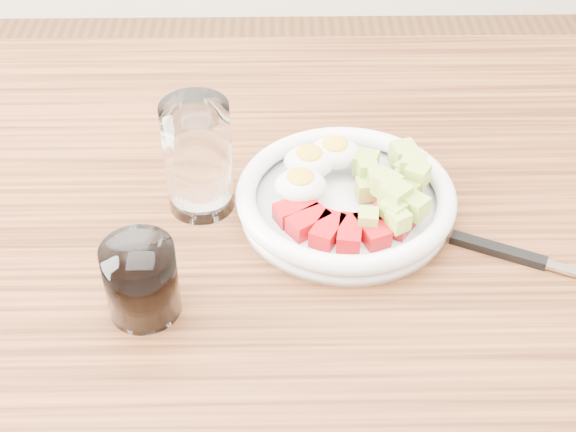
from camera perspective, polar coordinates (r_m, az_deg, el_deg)
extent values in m
cube|color=brown|center=(0.87, 0.67, -2.88)|extent=(1.50, 0.90, 0.04)
cylinder|color=white|center=(0.90, 4.08, 0.64)|extent=(0.23, 0.23, 0.01)
torus|color=white|center=(0.89, 4.14, 1.52)|extent=(0.24, 0.24, 0.02)
cube|color=#B40B11|center=(0.86, 0.53, 0.36)|extent=(0.05, 0.04, 0.02)
cube|color=#B40B11|center=(0.85, 1.47, -0.48)|extent=(0.05, 0.05, 0.02)
cube|color=#B40B11|center=(0.84, 2.84, -1.04)|extent=(0.04, 0.05, 0.02)
cube|color=#B40B11|center=(0.84, 4.43, -1.23)|extent=(0.03, 0.05, 0.02)
cube|color=#B40B11|center=(0.85, 5.96, -1.01)|extent=(0.04, 0.05, 0.02)
cube|color=#B40B11|center=(0.86, 7.18, -0.41)|extent=(0.05, 0.04, 0.02)
cube|color=#B40B11|center=(0.87, 7.92, 0.44)|extent=(0.05, 0.05, 0.02)
ellipsoid|color=white|center=(0.91, 1.51, 3.85)|extent=(0.06, 0.05, 0.03)
ellipsoid|color=yellow|center=(0.90, 1.53, 4.49)|extent=(0.03, 0.03, 0.01)
ellipsoid|color=white|center=(0.93, 3.35, 4.50)|extent=(0.06, 0.05, 0.03)
ellipsoid|color=yellow|center=(0.92, 3.38, 5.13)|extent=(0.03, 0.03, 0.01)
ellipsoid|color=white|center=(0.88, 0.88, 2.16)|extent=(0.06, 0.05, 0.03)
ellipsoid|color=yellow|center=(0.87, 0.89, 2.81)|extent=(0.03, 0.03, 0.01)
cube|color=#AFC54B|center=(0.85, 7.58, 0.37)|extent=(0.03, 0.03, 0.02)
cube|color=#AFC54B|center=(0.84, 5.72, -0.26)|extent=(0.02, 0.02, 0.02)
cube|color=#AFC54B|center=(0.85, 7.64, 1.41)|extent=(0.04, 0.04, 0.03)
cube|color=#AFC54B|center=(0.88, 6.42, 2.57)|extent=(0.02, 0.02, 0.02)
cube|color=#AFC54B|center=(0.85, 9.06, 0.66)|extent=(0.03, 0.03, 0.02)
cube|color=#AFC54B|center=(0.87, 7.10, 2.17)|extent=(0.03, 0.03, 0.02)
cube|color=#AFC54B|center=(0.88, 9.18, 2.90)|extent=(0.03, 0.03, 0.02)
cube|color=#AFC54B|center=(0.88, 8.54, 1.77)|extent=(0.03, 0.03, 0.02)
cube|color=#AFC54B|center=(0.91, 8.17, 2.37)|extent=(0.03, 0.03, 0.02)
cube|color=#AFC54B|center=(0.92, 8.51, 3.10)|extent=(0.04, 0.04, 0.03)
cube|color=#AFC54B|center=(0.89, 5.67, 3.35)|extent=(0.02, 0.02, 0.02)
cube|color=#AFC54B|center=(0.89, 5.59, 1.93)|extent=(0.02, 0.02, 0.02)
cube|color=#AFC54B|center=(0.86, 7.92, 1.10)|extent=(0.03, 0.03, 0.02)
cube|color=#AFC54B|center=(0.93, 8.23, 4.32)|extent=(0.03, 0.03, 0.03)
cube|color=#AFC54B|center=(0.88, 6.66, 2.32)|extent=(0.03, 0.03, 0.02)
cube|color=#AFC54B|center=(0.84, 7.85, -0.30)|extent=(0.03, 0.03, 0.02)
cube|color=#AFC54B|center=(0.90, 8.88, 3.50)|extent=(0.03, 0.03, 0.03)
cube|color=#AFC54B|center=(0.92, 5.56, 3.75)|extent=(0.03, 0.03, 0.03)
cube|color=black|center=(0.87, 14.70, -2.36)|extent=(0.10, 0.06, 0.01)
cube|color=silver|center=(0.87, 19.77, -3.79)|extent=(0.06, 0.03, 0.00)
cylinder|color=white|center=(0.87, -6.41, 4.16)|extent=(0.07, 0.07, 0.13)
cylinder|color=white|center=(0.78, -10.39, -4.49)|extent=(0.07, 0.07, 0.08)
cylinder|color=black|center=(0.78, -10.37, -4.60)|extent=(0.06, 0.06, 0.07)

